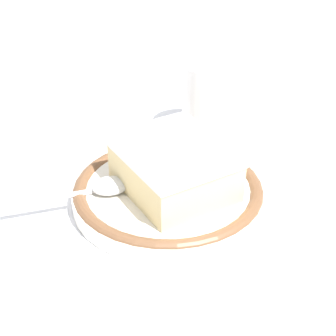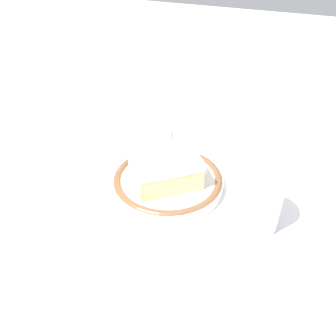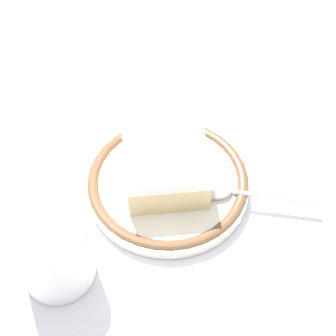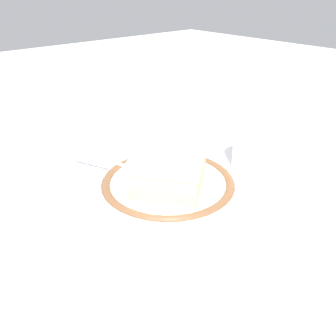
{
  "view_description": "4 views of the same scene",
  "coord_description": "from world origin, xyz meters",
  "px_view_note": "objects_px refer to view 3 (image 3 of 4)",
  "views": [
    {
      "loc": [
        -0.04,
        0.39,
        0.27
      ],
      "look_at": [
        0.01,
        0.03,
        0.04
      ],
      "focal_mm": 51.41,
      "sensor_mm": 36.0,
      "label": 1
    },
    {
      "loc": [
        -0.43,
        -0.13,
        0.38
      ],
      "look_at": [
        0.01,
        0.03,
        0.04
      ],
      "focal_mm": 39.37,
      "sensor_mm": 36.0,
      "label": 2
    },
    {
      "loc": [
        0.18,
        -0.25,
        0.45
      ],
      "look_at": [
        0.01,
        0.03,
        0.04
      ],
      "focal_mm": 53.86,
      "sensor_mm": 36.0,
      "label": 3
    },
    {
      "loc": [
        -0.29,
        0.28,
        0.25
      ],
      "look_at": [
        0.01,
        0.03,
        0.04
      ],
      "focal_mm": 37.01,
      "sensor_mm": 36.0,
      "label": 4
    }
  ],
  "objects_px": {
    "spoon": "(227,190)",
    "cup": "(54,254)",
    "cake_slice": "(162,160)",
    "napkin": "(124,100)",
    "plate": "(168,183)"
  },
  "relations": [
    {
      "from": "cake_slice",
      "to": "napkin",
      "type": "relative_size",
      "value": 1.11
    },
    {
      "from": "plate",
      "to": "cup",
      "type": "bearing_deg",
      "value": -104.18
    },
    {
      "from": "cup",
      "to": "napkin",
      "type": "distance_m",
      "value": 0.25
    },
    {
      "from": "spoon",
      "to": "cup",
      "type": "relative_size",
      "value": 1.46
    },
    {
      "from": "plate",
      "to": "spoon",
      "type": "bearing_deg",
      "value": 15.76
    },
    {
      "from": "cake_slice",
      "to": "napkin",
      "type": "xyz_separation_m",
      "value": [
        -0.11,
        0.08,
        -0.04
      ]
    },
    {
      "from": "plate",
      "to": "spoon",
      "type": "height_order",
      "value": "spoon"
    },
    {
      "from": "plate",
      "to": "cup",
      "type": "height_order",
      "value": "cup"
    },
    {
      "from": "cake_slice",
      "to": "napkin",
      "type": "distance_m",
      "value": 0.14
    },
    {
      "from": "cup",
      "to": "spoon",
      "type": "bearing_deg",
      "value": 58.51
    },
    {
      "from": "cake_slice",
      "to": "spoon",
      "type": "bearing_deg",
      "value": 11.33
    },
    {
      "from": "spoon",
      "to": "napkin",
      "type": "xyz_separation_m",
      "value": [
        -0.18,
        0.07,
        -0.02
      ]
    },
    {
      "from": "spoon",
      "to": "cup",
      "type": "xyz_separation_m",
      "value": [
        -0.1,
        -0.16,
        0.02
      ]
    },
    {
      "from": "spoon",
      "to": "cup",
      "type": "height_order",
      "value": "cup"
    },
    {
      "from": "spoon",
      "to": "cup",
      "type": "distance_m",
      "value": 0.19
    }
  ]
}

